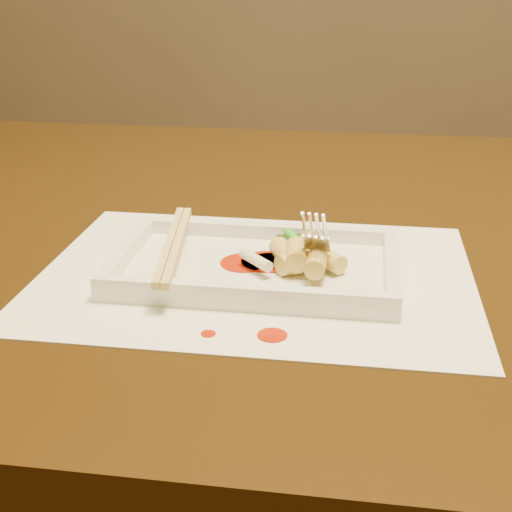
# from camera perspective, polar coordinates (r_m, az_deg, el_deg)

# --- Properties ---
(table) EXTENTS (1.40, 0.90, 0.75)m
(table) POSITION_cam_1_polar(r_m,az_deg,el_deg) (0.86, -0.69, -3.20)
(table) COLOR black
(table) RESTS_ON ground
(placemat) EXTENTS (0.40, 0.30, 0.00)m
(placemat) POSITION_cam_1_polar(r_m,az_deg,el_deg) (0.67, 0.00, -1.49)
(placemat) COLOR white
(placemat) RESTS_ON table
(sauce_splatter_a) EXTENTS (0.02, 0.02, 0.00)m
(sauce_splatter_a) POSITION_cam_1_polar(r_m,az_deg,el_deg) (0.56, 1.31, -6.35)
(sauce_splatter_a) COLOR #B41D05
(sauce_splatter_a) RESTS_ON placemat
(sauce_splatter_b) EXTENTS (0.01, 0.01, 0.00)m
(sauce_splatter_b) POSITION_cam_1_polar(r_m,az_deg,el_deg) (0.56, -3.84, -6.21)
(sauce_splatter_b) COLOR #B41D05
(sauce_splatter_b) RESTS_ON placemat
(plate_base) EXTENTS (0.26, 0.16, 0.01)m
(plate_base) POSITION_cam_1_polar(r_m,az_deg,el_deg) (0.66, 0.00, -1.12)
(plate_base) COLOR white
(plate_base) RESTS_ON placemat
(plate_rim_far) EXTENTS (0.26, 0.01, 0.01)m
(plate_rim_far) POSITION_cam_1_polar(r_m,az_deg,el_deg) (0.73, 0.86, 2.01)
(plate_rim_far) COLOR white
(plate_rim_far) RESTS_ON plate_base
(plate_rim_near) EXTENTS (0.26, 0.01, 0.01)m
(plate_rim_near) POSITION_cam_1_polar(r_m,az_deg,el_deg) (0.59, -1.06, -3.00)
(plate_rim_near) COLOR white
(plate_rim_near) RESTS_ON plate_base
(plate_rim_left) EXTENTS (0.01, 0.14, 0.01)m
(plate_rim_left) POSITION_cam_1_polar(r_m,az_deg,el_deg) (0.69, -10.29, 0.36)
(plate_rim_left) COLOR white
(plate_rim_left) RESTS_ON plate_base
(plate_rim_right) EXTENTS (0.01, 0.14, 0.01)m
(plate_rim_right) POSITION_cam_1_polar(r_m,az_deg,el_deg) (0.65, 10.81, -0.86)
(plate_rim_right) COLOR white
(plate_rim_right) RESTS_ON plate_base
(veg_piece) EXTENTS (0.04, 0.04, 0.01)m
(veg_piece) POSITION_cam_1_polar(r_m,az_deg,el_deg) (0.69, 3.36, 0.91)
(veg_piece) COLOR black
(veg_piece) RESTS_ON plate_base
(scallion_white) EXTENTS (0.03, 0.04, 0.01)m
(scallion_white) POSITION_cam_1_polar(r_m,az_deg,el_deg) (0.64, -0.01, -0.32)
(scallion_white) COLOR #EAEACC
(scallion_white) RESTS_ON plate_base
(scallion_green) EXTENTS (0.05, 0.08, 0.01)m
(scallion_green) POSITION_cam_1_polar(r_m,az_deg,el_deg) (0.67, 3.80, 0.68)
(scallion_green) COLOR green
(scallion_green) RESTS_ON plate_base
(chopstick_a) EXTENTS (0.03, 0.19, 0.01)m
(chopstick_a) POSITION_cam_1_polar(r_m,az_deg,el_deg) (0.67, -6.94, 0.99)
(chopstick_a) COLOR #D4BD6A
(chopstick_a) RESTS_ON plate_rim_near
(chopstick_b) EXTENTS (0.03, 0.19, 0.01)m
(chopstick_b) POSITION_cam_1_polar(r_m,az_deg,el_deg) (0.67, -6.28, 0.95)
(chopstick_b) COLOR #D4BD6A
(chopstick_b) RESTS_ON plate_rim_near
(fork) EXTENTS (0.09, 0.10, 0.14)m
(fork) POSITION_cam_1_polar(r_m,az_deg,el_deg) (0.65, 6.41, 5.49)
(fork) COLOR silver
(fork) RESTS_ON plate_base
(sauce_blob_0) EXTENTS (0.04, 0.04, 0.00)m
(sauce_blob_0) POSITION_cam_1_polar(r_m,az_deg,el_deg) (0.67, 1.18, -0.45)
(sauce_blob_0) COLOR #B41D05
(sauce_blob_0) RESTS_ON plate_base
(sauce_blob_1) EXTENTS (0.05, 0.05, 0.00)m
(sauce_blob_1) POSITION_cam_1_polar(r_m,az_deg,el_deg) (0.67, 0.94, -0.45)
(sauce_blob_1) COLOR #B41D05
(sauce_blob_1) RESTS_ON plate_base
(sauce_blob_2) EXTENTS (0.04, 0.04, 0.00)m
(sauce_blob_2) POSITION_cam_1_polar(r_m,az_deg,el_deg) (0.67, -0.98, -0.55)
(sauce_blob_2) COLOR #B41D05
(sauce_blob_2) RESTS_ON plate_base
(rice_cake_0) EXTENTS (0.04, 0.05, 0.02)m
(rice_cake_0) POSITION_cam_1_polar(r_m,az_deg,el_deg) (0.66, 2.39, 0.05)
(rice_cake_0) COLOR #E9DA6D
(rice_cake_0) RESTS_ON plate_base
(rice_cake_1) EXTENTS (0.03, 0.04, 0.02)m
(rice_cake_1) POSITION_cam_1_polar(r_m,az_deg,el_deg) (0.66, 4.06, -0.09)
(rice_cake_1) COLOR #E9DA6D
(rice_cake_1) RESTS_ON plate_base
(rice_cake_2) EXTENTS (0.02, 0.04, 0.02)m
(rice_cake_2) POSITION_cam_1_polar(r_m,az_deg,el_deg) (0.65, 3.19, 0.12)
(rice_cake_2) COLOR #E9DA6D
(rice_cake_2) RESTS_ON plate_base
(rice_cake_3) EXTENTS (0.05, 0.05, 0.02)m
(rice_cake_3) POSITION_cam_1_polar(r_m,az_deg,el_deg) (0.66, 5.34, -0.08)
(rice_cake_3) COLOR #E9DA6D
(rice_cake_3) RESTS_ON plate_base
(rice_cake_4) EXTENTS (0.02, 0.05, 0.02)m
(rice_cake_4) POSITION_cam_1_polar(r_m,az_deg,el_deg) (0.68, 4.12, 0.61)
(rice_cake_4) COLOR #E9DA6D
(rice_cake_4) RESTS_ON plate_base
(rice_cake_5) EXTENTS (0.02, 0.05, 0.02)m
(rice_cake_5) POSITION_cam_1_polar(r_m,az_deg,el_deg) (0.63, 4.89, -0.35)
(rice_cake_5) COLOR #E9DA6D
(rice_cake_5) RESTS_ON plate_base
(rice_cake_6) EXTENTS (0.05, 0.04, 0.02)m
(rice_cake_6) POSITION_cam_1_polar(r_m,az_deg,el_deg) (0.65, 3.63, -0.36)
(rice_cake_6) COLOR #E9DA6D
(rice_cake_6) RESTS_ON plate_base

